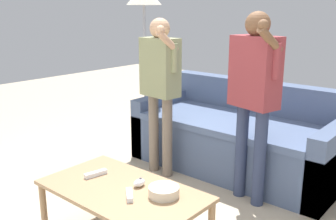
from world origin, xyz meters
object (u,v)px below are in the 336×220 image
snack_bowl (164,191)px  player_right (254,86)px  coffee_table (123,195)px  player_left (160,79)px  floor_lamp (144,4)px  game_remote_wand_far (96,174)px  game_remote_nunchuk (139,183)px  game_remote_wand_near (130,195)px  couch (238,138)px

snack_bowl → player_right: 1.09m
coffee_table → player_right: player_right is taller
player_left → snack_bowl: bearing=-47.5°
floor_lamp → player_right: floor_lamp is taller
game_remote_wand_far → game_remote_nunchuk: bearing=13.1°
floor_lamp → game_remote_wand_near: (1.46, -1.67, -1.13)m
floor_lamp → player_left: 1.19m
player_left → game_remote_wand_far: 1.13m
player_right → game_remote_wand_near: 1.25m
player_left → floor_lamp: bearing=141.3°
floor_lamp → player_left: bearing=-38.7°
couch → player_left: (-0.47, -0.59, 0.60)m
couch → snack_bowl: bearing=-76.6°
game_remote_nunchuk → player_right: player_right is taller
couch → coffee_table: couch is taller
snack_bowl → game_remote_wand_near: 0.21m
game_remote_nunchuk → game_remote_wand_far: size_ratio=0.54×
game_remote_wand_near → game_remote_wand_far: size_ratio=0.82×
coffee_table → snack_bowl: snack_bowl is taller
couch → coffee_table: (0.09, -1.59, 0.06)m
snack_bowl → floor_lamp: 2.48m
game_remote_nunchuk → game_remote_wand_near: game_remote_nunchuk is taller
coffee_table → floor_lamp: floor_lamp is taller
game_remote_wand_far → couch: bearing=83.3°
game_remote_wand_near → game_remote_wand_far: (-0.40, 0.07, -0.00)m
coffee_table → game_remote_nunchuk: size_ratio=12.14×
couch → game_remote_wand_near: size_ratio=14.38×
game_remote_nunchuk → player_right: size_ratio=0.06×
snack_bowl → game_remote_wand_far: bearing=-171.5°
player_left → game_remote_wand_far: player_left is taller
game_remote_nunchuk → game_remote_wand_near: size_ratio=0.66×
game_remote_wand_near → player_right: bearing=79.8°
floor_lamp → game_remote_wand_near: 2.49m
player_right → player_left: bearing=-175.9°
player_left → game_remote_wand_near: (0.68, -1.05, -0.48)m
snack_bowl → floor_lamp: size_ratio=0.11×
game_remote_wand_near → player_left: bearing=123.0°
snack_bowl → couch: bearing=103.4°
snack_bowl → player_right: player_right is taller
coffee_table → snack_bowl: bearing=20.2°
coffee_table → game_remote_nunchuk: (0.06, 0.09, 0.07)m
game_remote_wand_near → coffee_table: bearing=156.7°
player_left → game_remote_nunchuk: bearing=-55.5°
game_remote_nunchuk → game_remote_wand_near: 0.16m
couch → player_left: bearing=-128.6°
game_remote_nunchuk → game_remote_wand_far: (-0.34, -0.08, -0.01)m
floor_lamp → game_remote_nunchuk: bearing=-47.5°
player_right → floor_lamp: bearing=161.4°
game_remote_wand_far → player_left: bearing=106.3°
floor_lamp → player_right: size_ratio=1.19×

